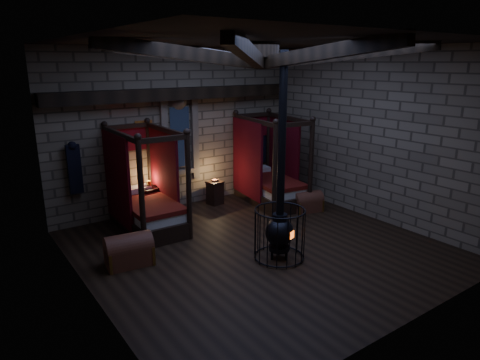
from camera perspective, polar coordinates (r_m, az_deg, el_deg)
room at (r=8.53m, az=2.36°, el=14.82°), size 7.02×7.02×4.29m
bed_left at (r=10.37m, az=-12.38°, el=-3.17°), size 1.25×2.30×2.37m
bed_right at (r=12.06m, az=3.90°, el=-0.17°), size 1.54×2.45×2.40m
trunk_left at (r=8.71m, az=-14.57°, el=-9.13°), size 0.95×0.67×0.65m
trunk_right at (r=11.51m, az=8.98°, el=-2.92°), size 0.84×0.65×0.55m
nightstand_left at (r=11.14m, az=-11.91°, el=-2.84°), size 0.57×0.55×0.95m
nightstand_right at (r=11.91m, az=-3.35°, el=-1.67°), size 0.47×0.45×0.71m
stove at (r=8.60m, az=5.30°, el=-6.55°), size 1.02×1.02×4.05m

